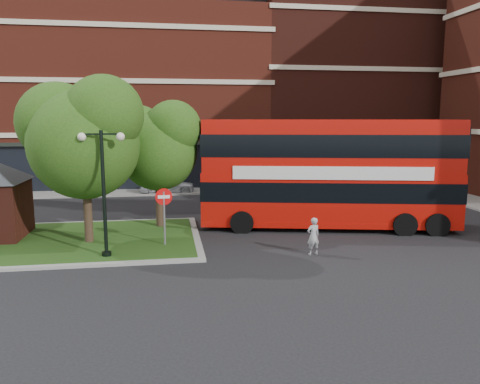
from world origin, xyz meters
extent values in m
plane|color=black|center=(0.00, 0.00, 0.00)|extent=(120.00, 120.00, 0.00)
cube|color=slate|center=(0.00, 16.50, 0.06)|extent=(44.00, 3.00, 0.12)
cube|color=maroon|center=(-8.00, 24.00, 7.00)|extent=(26.00, 12.00, 14.00)
cube|color=#471911|center=(14.00, 24.00, 8.00)|extent=(18.00, 12.00, 16.00)
cube|color=gray|center=(-8.00, 3.00, 0.06)|extent=(12.60, 7.60, 0.12)
cube|color=#19380F|center=(-8.00, 3.00, 0.07)|extent=(12.00, 7.00, 0.15)
cylinder|color=#2D2116|center=(-6.50, 2.50, 1.96)|extent=(0.36, 0.36, 3.92)
sphere|color=#1F4912|center=(-6.50, 2.50, 4.34)|extent=(4.60, 4.60, 4.60)
sphere|color=#1F4912|center=(-7.65, 3.19, 5.25)|extent=(3.45, 3.45, 3.45)
sphere|color=#1F4912|center=(-5.58, 2.04, 5.60)|extent=(3.22, 3.22, 3.22)
cylinder|color=#2D2116|center=(-3.50, 5.00, 1.74)|extent=(0.36, 0.36, 3.47)
sphere|color=#1F4912|center=(-3.50, 5.00, 3.84)|extent=(3.80, 3.80, 3.80)
sphere|color=#1F4912|center=(-4.45, 5.57, 4.65)|extent=(2.85, 2.85, 2.85)
sphere|color=#1F4912|center=(-2.74, 4.62, 4.96)|extent=(2.66, 2.66, 2.66)
cylinder|color=black|center=(-5.50, 0.20, 2.50)|extent=(0.14, 0.14, 5.00)
cylinder|color=black|center=(-5.50, 0.20, 0.15)|extent=(0.36, 0.36, 0.30)
cube|color=black|center=(-5.50, 0.20, 4.85)|extent=(1.40, 0.06, 0.06)
sphere|color=#F2EACC|center=(-6.20, 0.20, 4.75)|extent=(0.32, 0.32, 0.32)
sphere|color=#F2EACC|center=(-4.80, 0.20, 4.75)|extent=(0.32, 0.32, 0.32)
cylinder|color=black|center=(2.00, 14.50, 2.50)|extent=(0.14, 0.14, 5.00)
cylinder|color=black|center=(2.00, 14.50, 0.15)|extent=(0.36, 0.36, 0.30)
cube|color=black|center=(2.00, 14.50, 4.85)|extent=(1.40, 0.06, 0.06)
sphere|color=#F2EACC|center=(1.30, 14.50, 4.75)|extent=(0.32, 0.32, 0.32)
sphere|color=#F2EACC|center=(2.70, 14.50, 4.75)|extent=(0.32, 0.32, 0.32)
cylinder|color=black|center=(10.00, 14.50, 2.50)|extent=(0.14, 0.14, 5.00)
cylinder|color=black|center=(10.00, 14.50, 0.15)|extent=(0.36, 0.36, 0.30)
cube|color=black|center=(10.00, 14.50, 4.85)|extent=(1.40, 0.06, 0.06)
sphere|color=#F2EACC|center=(9.30, 14.50, 4.75)|extent=(0.32, 0.32, 0.32)
sphere|color=#F2EACC|center=(10.70, 14.50, 4.75)|extent=(0.32, 0.32, 0.32)
cube|color=#B00E07|center=(4.77, 4.00, 1.68)|extent=(12.64, 5.37, 2.35)
cube|color=#B00E07|center=(4.77, 4.00, 4.03)|extent=(12.51, 5.32, 2.35)
cube|color=black|center=(4.77, 4.00, 4.15)|extent=(12.64, 5.37, 1.06)
cube|color=silver|center=(4.47, 2.60, 2.91)|extent=(9.04, 2.02, 0.62)
imported|color=#969799|center=(2.64, -0.43, 0.76)|extent=(0.63, 0.49, 1.52)
imported|color=silver|center=(-3.11, 16.00, 0.66)|extent=(3.96, 1.73, 1.33)
imported|color=silver|center=(5.04, 16.00, 0.64)|extent=(4.00, 1.66, 1.29)
cylinder|color=slate|center=(-3.26, 1.50, 1.21)|extent=(0.09, 0.09, 2.42)
cylinder|color=red|center=(-3.26, 1.50, 2.20)|extent=(0.70, 0.08, 0.70)
cube|color=white|center=(-3.26, 1.50, 2.20)|extent=(0.50, 0.06, 0.13)
camera|label=1|loc=(-3.11, -17.97, 5.46)|focal=35.00mm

